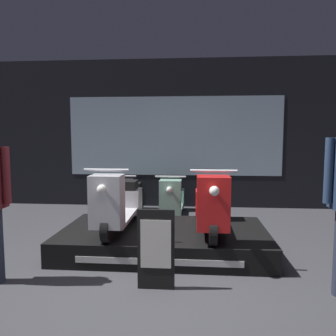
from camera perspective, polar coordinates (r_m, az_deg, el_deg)
ground_plane at (r=3.53m, az=-3.24°, el=-20.59°), size 30.00×30.00×0.00m
shop_wall_back at (r=7.17m, az=1.13°, el=5.96°), size 8.37×0.09×3.20m
display_platform at (r=4.55m, az=-0.67°, el=-12.37°), size 2.75×1.51×0.30m
scooter_display_left at (r=4.50m, az=-8.63°, el=-6.10°), size 0.53×1.64×0.88m
scooter_display_right at (r=4.38m, az=7.42°, el=-6.39°), size 0.53×1.64×0.88m
scooter_backrow_0 at (r=6.38m, az=-6.96°, el=-5.36°), size 0.53×1.64×0.88m
scooter_backrow_1 at (r=6.26m, az=0.82°, el=-5.52°), size 0.53×1.64×0.88m
price_sign_board at (r=3.41m, az=-2.11°, el=-13.93°), size 0.38×0.04×0.83m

